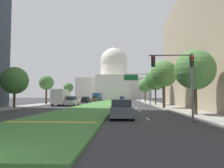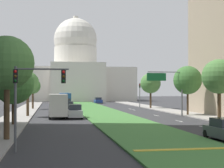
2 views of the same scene
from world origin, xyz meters
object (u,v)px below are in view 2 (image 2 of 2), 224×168
(traffic_light_near_left, at_px, (30,90))
(box_truck_delivery, at_px, (58,106))
(overhead_guide_sign, at_px, (169,84))
(sedan_far_horizon, at_px, (67,103))
(street_tree_right_mid, at_px, (219,77))
(sedan_very_far, at_px, (98,101))
(sedan_midblock, at_px, (75,112))
(traffic_light_far_right, at_px, (140,92))
(street_tree_left_near, at_px, (7,63))
(street_tree_right_far, at_px, (188,80))
(street_tree_left_mid, at_px, (14,84))
(street_tree_left_far, at_px, (28,83))
(street_tree_left_distant, at_px, (33,86))
(capitol_building, at_px, (76,72))
(city_bus, at_px, (65,98))
(street_tree_right_distant, at_px, (151,83))
(sedan_distant, at_px, (69,107))

(traffic_light_near_left, relative_size, box_truck_delivery, 0.81)
(overhead_guide_sign, bearing_deg, sedan_far_horizon, 112.74)
(street_tree_right_mid, bearing_deg, sedan_very_far, 96.46)
(sedan_midblock, bearing_deg, traffic_light_far_right, 59.30)
(street_tree_left_near, height_order, street_tree_right_far, street_tree_left_near)
(traffic_light_far_right, xyz_separation_m, street_tree_left_near, (-21.44, -45.71, 2.41))
(street_tree_left_mid, relative_size, street_tree_right_mid, 0.88)
(street_tree_left_near, bearing_deg, street_tree_left_far, 90.09)
(street_tree_left_distant, height_order, sedan_midblock, street_tree_left_distant)
(capitol_building, bearing_deg, sedan_very_far, -79.77)
(sedan_midblock, bearing_deg, street_tree_left_mid, -128.84)
(capitol_building, height_order, street_tree_right_mid, capitol_building)
(sedan_midblock, height_order, city_bus, city_bus)
(capitol_building, distance_m, sedan_far_horizon, 43.71)
(city_bus, bearing_deg, traffic_light_far_right, -46.63)
(city_bus, bearing_deg, street_tree_right_distant, -50.11)
(street_tree_left_far, bearing_deg, street_tree_right_mid, -27.81)
(street_tree_left_distant, relative_size, sedan_far_horizon, 1.30)
(street_tree_right_far, relative_size, box_truck_delivery, 1.14)
(street_tree_right_far, relative_size, street_tree_left_distant, 1.22)
(capitol_building, xyz_separation_m, street_tree_left_mid, (-11.97, -83.97, -5.59))
(sedan_distant, xyz_separation_m, city_bus, (0.20, 25.32, 0.96))
(traffic_light_near_left, relative_size, traffic_light_far_right, 1.00)
(street_tree_right_distant, bearing_deg, overhead_guide_sign, -98.46)
(street_tree_left_far, distance_m, box_truck_delivery, 5.96)
(street_tree_left_mid, bearing_deg, street_tree_right_far, 24.93)
(box_truck_delivery, bearing_deg, street_tree_right_distant, 49.13)
(street_tree_left_distant, distance_m, sedan_far_horizon, 12.56)
(traffic_light_near_left, bearing_deg, street_tree_right_far, 52.64)
(street_tree_left_mid, distance_m, city_bus, 50.68)
(street_tree_right_mid, bearing_deg, sedan_distant, 123.40)
(overhead_guide_sign, xyz_separation_m, street_tree_left_mid, (-20.41, -10.08, -0.28))
(overhead_guide_sign, relative_size, sedan_distant, 1.47)
(street_tree_left_mid, bearing_deg, capitol_building, 81.89)
(street_tree_left_mid, distance_m, street_tree_right_far, 25.96)
(overhead_guide_sign, relative_size, city_bus, 0.59)
(overhead_guide_sign, xyz_separation_m, box_truck_delivery, (-15.63, -1.09, -2.96))
(street_tree_left_mid, bearing_deg, sedan_distant, 74.37)
(street_tree_right_mid, distance_m, box_truck_delivery, 20.68)
(street_tree_left_mid, relative_size, box_truck_delivery, 1.01)
(street_tree_right_mid, height_order, sedan_very_far, street_tree_right_mid)
(sedan_midblock, relative_size, city_bus, 0.40)
(street_tree_right_far, height_order, sedan_far_horizon, street_tree_right_far)
(street_tree_right_far, height_order, sedan_midblock, street_tree_right_far)
(sedan_distant, relative_size, sedan_far_horizon, 0.96)
(traffic_light_far_right, bearing_deg, overhead_guide_sign, -94.11)
(traffic_light_near_left, bearing_deg, street_tree_left_far, 93.97)
(overhead_guide_sign, xyz_separation_m, street_tree_right_mid, (2.74, -9.89, 0.65))
(capitol_building, xyz_separation_m, sedan_distant, (-5.04, -59.18, -9.13))
(street_tree_right_distant, bearing_deg, street_tree_left_distant, 177.43)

